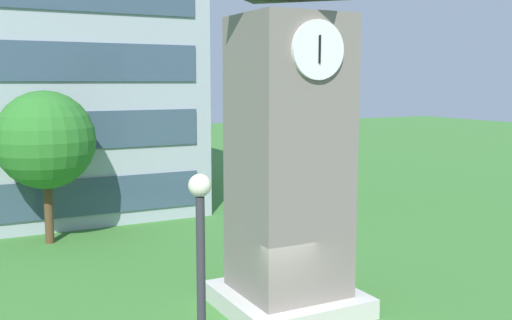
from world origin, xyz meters
The scene contains 3 objects.
clock_tower centered at (1.19, 2.30, 4.83)m, with size 4.04×4.04×10.77m.
street_lamp centered at (-4.57, -4.78, 3.54)m, with size 0.36×0.36×5.69m.
tree_near_tower centered at (-4.28, 13.71, 4.57)m, with size 4.27×4.27×6.72m.
Camera 1 is at (-7.92, -13.09, 7.08)m, focal length 41.51 mm.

